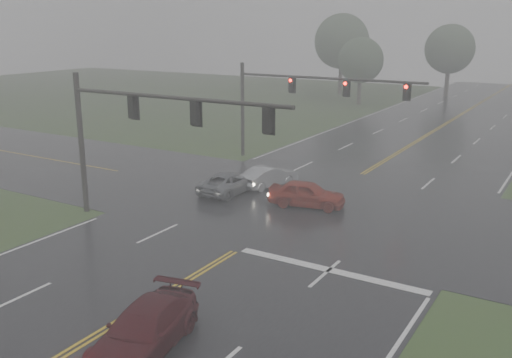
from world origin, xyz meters
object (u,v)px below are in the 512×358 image
Objects in this scene: sedan_silver at (269,187)px; signal_gantry_near at (135,122)px; car_grey at (230,193)px; signal_gantry_far at (294,94)px; sedan_maroon at (145,350)px; sedan_red at (307,207)px.

sedan_silver is 0.31× the size of signal_gantry_near.
sedan_silver is 0.87× the size of car_grey.
sedan_silver is 2.76m from car_grey.
signal_gantry_far is (-0.36, 9.12, 5.08)m from car_grey.
signal_gantry_far reaches higher than car_grey.
signal_gantry_far is at bearing 88.11° from signal_gantry_near.
sedan_silver is 0.28× the size of signal_gantry_far.
sedan_maroon is 0.38× the size of signal_gantry_near.
sedan_silver is at bearing 46.11° from sedan_red.
sedan_silver is at bearing -75.48° from signal_gantry_far.
signal_gantry_near is at bearing 83.28° from car_grey.
sedan_red is 4.54m from sedan_silver.
sedan_silver is 11.00m from signal_gantry_near.
car_grey is 0.36× the size of signal_gantry_near.
signal_gantry_near reaches higher than sedan_maroon.
signal_gantry_far is at bearing 95.42° from sedan_maroon.
sedan_maroon is 13.25m from signal_gantry_near.
sedan_silver is 8.61m from signal_gantry_far.
car_grey is (-7.38, 15.88, 0.00)m from sedan_maroon.
sedan_maroon is 16.02m from sedan_red.
signal_gantry_far is (-5.60, 9.12, 5.08)m from sedan_red.
signal_gantry_far is at bearing 19.42° from sedan_red.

